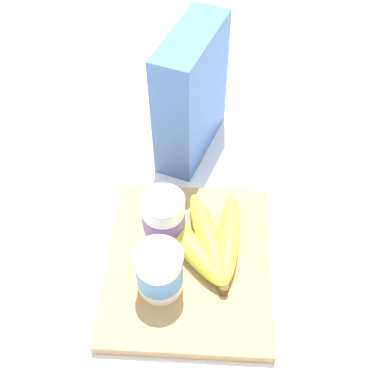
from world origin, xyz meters
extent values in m
plane|color=white|center=(0.00, 0.00, 0.00)|extent=(2.40, 2.40, 0.00)
cube|color=tan|center=(0.00, 0.00, 0.01)|extent=(0.30, 0.26, 0.02)
cube|color=#4770B7|center=(0.28, 0.01, 0.12)|extent=(0.21, 0.13, 0.24)
cylinder|color=white|center=(-0.05, 0.04, 0.06)|extent=(0.07, 0.07, 0.08)
cylinder|color=#5193D1|center=(-0.05, 0.04, 0.06)|extent=(0.07, 0.07, 0.04)
cylinder|color=silver|center=(-0.05, 0.04, 0.10)|extent=(0.07, 0.07, 0.00)
cylinder|color=white|center=(0.05, 0.04, 0.06)|extent=(0.07, 0.07, 0.09)
cylinder|color=#7A4C99|center=(0.05, 0.04, 0.06)|extent=(0.07, 0.07, 0.03)
cylinder|color=silver|center=(0.05, 0.04, 0.11)|extent=(0.07, 0.07, 0.00)
ellipsoid|color=yellow|center=(0.03, -0.06, 0.04)|extent=(0.18, 0.05, 0.03)
ellipsoid|color=yellow|center=(0.03, -0.03, 0.04)|extent=(0.18, 0.09, 0.04)
ellipsoid|color=yellow|center=(0.02, 0.00, 0.04)|extent=(0.16, 0.14, 0.04)
cylinder|color=brown|center=(-0.05, -0.06, 0.03)|extent=(0.01, 0.01, 0.02)
camera|label=1|loc=(-0.40, -0.03, 0.67)|focal=45.10mm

